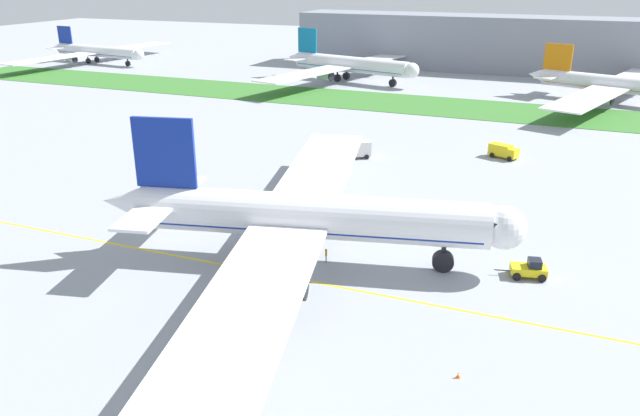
{
  "coord_description": "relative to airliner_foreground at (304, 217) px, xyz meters",
  "views": [
    {
      "loc": [
        27.31,
        -58.22,
        32.66
      ],
      "look_at": [
        -0.81,
        11.31,
        3.66
      ],
      "focal_mm": 34.85,
      "sensor_mm": 36.0,
      "label": 1
    }
  ],
  "objects": [
    {
      "name": "ground_plane",
      "position": [
        -0.52,
        -3.06,
        -5.72
      ],
      "size": [
        600.0,
        600.0,
        0.0
      ],
      "primitive_type": "plane",
      "color": "#9399A0",
      "rests_on": "ground"
    },
    {
      "name": "apron_taxi_line",
      "position": [
        -0.52,
        -4.52,
        -5.71
      ],
      "size": [
        280.0,
        0.36,
        0.01
      ],
      "primitive_type": "cube",
      "color": "yellow",
      "rests_on": "ground"
    },
    {
      "name": "grass_median_strip",
      "position": [
        -0.52,
        94.63,
        -5.67
      ],
      "size": [
        320.0,
        24.0,
        0.1
      ],
      "primitive_type": "cube",
      "color": "#38722D",
      "rests_on": "ground"
    },
    {
      "name": "airliner_foreground",
      "position": [
        0.0,
        0.0,
        0.0
      ],
      "size": [
        49.22,
        78.66,
        16.84
      ],
      "color": "white",
      "rests_on": "ground"
    },
    {
      "name": "pushback_tug",
      "position": [
        25.19,
        5.79,
        -4.71
      ],
      "size": [
        5.79,
        3.17,
        2.23
      ],
      "color": "yellow",
      "rests_on": "ground"
    },
    {
      "name": "ground_crew_wingwalker_port",
      "position": [
        2.45,
        0.84,
        -4.71
      ],
      "size": [
        0.38,
        0.55,
        1.67
      ],
      "color": "black",
      "rests_on": "ground"
    },
    {
      "name": "traffic_cone_near_nose",
      "position": [
        21.15,
        -15.86,
        -5.43
      ],
      "size": [
        0.36,
        0.36,
        0.58
      ],
      "color": "#F2590C",
      "rests_on": "ground"
    },
    {
      "name": "service_truck_baggage_loader",
      "position": [
        -7.95,
        43.57,
        -4.05
      ],
      "size": [
        5.17,
        4.26,
        3.17
      ],
      "color": "white",
      "rests_on": "ground"
    },
    {
      "name": "service_truck_fuel_bowser",
      "position": [
        16.78,
        53.42,
        -4.33
      ],
      "size": [
        5.7,
        4.08,
        2.5
      ],
      "color": "yellow",
      "rests_on": "ground"
    },
    {
      "name": "parked_airliner_far_left",
      "position": [
        -136.63,
        123.54,
        -1.44
      ],
      "size": [
        45.17,
        73.56,
        12.61
      ],
      "color": "white",
      "rests_on": "ground"
    },
    {
      "name": "parked_airliner_far_centre",
      "position": [
        -37.61,
        121.24,
        -0.58
      ],
      "size": [
        46.86,
        75.72,
        15.13
      ],
      "color": "white",
      "rests_on": "ground"
    },
    {
      "name": "parked_airliner_far_right",
      "position": [
        38.15,
        115.76,
        -1.01
      ],
      "size": [
        47.3,
        77.93,
        13.85
      ],
      "color": "white",
      "rests_on": "ground"
    },
    {
      "name": "terminal_building",
      "position": [
        1.77,
        159.99,
        3.28
      ],
      "size": [
        136.76,
        20.0,
        18.0
      ],
      "primitive_type": "cube",
      "color": "gray",
      "rests_on": "ground"
    }
  ]
}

